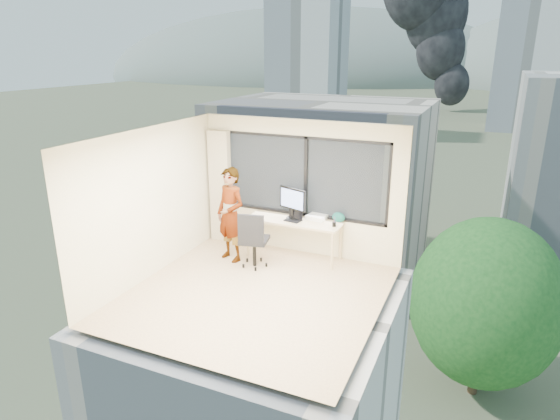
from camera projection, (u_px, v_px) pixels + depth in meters
The scene contains 24 objects.
floor at pixel (255, 294), 7.92m from camera, with size 4.00×4.00×0.01m, color #D6BC8B.
ceiling at pixel (253, 136), 7.10m from camera, with size 4.00×4.00×0.01m, color white.
wall_front at pixel (179, 270), 5.77m from camera, with size 4.00×0.01×2.60m, color beige.
wall_left at pixel (150, 204), 8.27m from camera, with size 0.01×4.00×2.60m, color beige.
wall_right at pixel (382, 239), 6.74m from camera, with size 0.01×4.00×2.60m, color beige.
window_wall at pixel (304, 176), 9.15m from camera, with size 3.30×0.16×1.55m, color black, non-canonical shape.
curtain at pixel (220, 187), 9.84m from camera, with size 0.45×0.14×2.30m, color beige.
desk at pixel (294, 238), 9.24m from camera, with size 1.80×0.60×0.75m, color tan.
chair at pixel (254, 238), 8.79m from camera, with size 0.56×0.56×1.09m, color black, non-canonical shape.
person at pixel (231, 215), 8.97m from camera, with size 0.65×0.43×1.79m, color #2D2D33.
monitor at pixel (293, 203), 9.10m from camera, with size 0.61×0.13×0.61m, color black, non-canonical shape.
game_console at pixel (317, 217), 9.15m from camera, with size 0.34×0.29×0.08m, color white.
laptop at pixel (293, 216), 9.05m from camera, with size 0.30×0.32×0.19m, color black, non-canonical shape.
cellphone at pixel (289, 221), 9.06m from camera, with size 0.10×0.05×0.01m, color black.
pen_cup at pixel (334, 224), 8.77m from camera, with size 0.07×0.07×0.09m, color black.
handbag at pixel (339, 217), 8.98m from camera, with size 0.24×0.12×0.19m, color #0C4348.
exterior_ground at pixel (479, 127), 116.51m from camera, with size 400.00×400.00×0.04m, color #515B3D.
near_bldg_a at pixel (322, 188), 39.62m from camera, with size 16.00×12.00×14.00m, color beige.
far_tower_a at pixel (308, 68), 103.80m from camera, with size 14.00×14.00×28.00m, color silver.
far_tower_b at pixel (525, 63), 108.71m from camera, with size 13.00×13.00×30.00m, color silver.
far_tower_d at pixel (296, 71), 162.07m from camera, with size 16.00×14.00×22.00m, color silver.
hill_a at pixel (307, 77), 336.10m from camera, with size 288.00×216.00×90.00m, color slate.
tree_a at pixel (198, 243), 36.30m from camera, with size 7.00×7.00×8.00m, color #1B531E, non-canonical shape.
tree_b at pixel (483, 320), 25.01m from camera, with size 7.60×7.60×9.00m, color #1B531E, non-canonical shape.
Camera 1 is at (3.23, -6.31, 3.81)m, focal length 30.98 mm.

